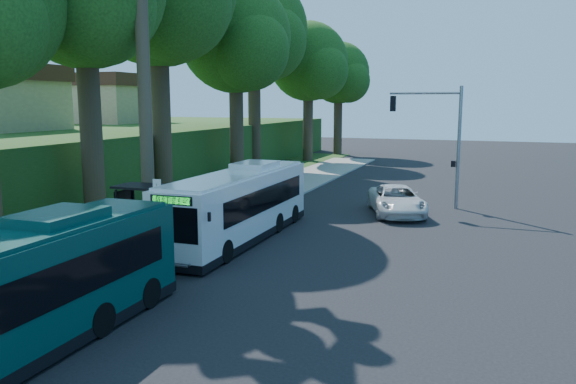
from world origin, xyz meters
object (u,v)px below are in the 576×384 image
at_px(teal_bus, 8,296).
at_px(bus_shelter, 149,202).
at_px(pickup, 397,200).
at_px(white_bus, 240,204).

bearing_deg(teal_bus, bus_shelter, 107.25).
relative_size(bus_shelter, pickup, 0.57).
relative_size(white_bus, pickup, 1.98).
distance_m(white_bus, pickup, 9.91).
distance_m(bus_shelter, teal_bus, 11.40).
bearing_deg(bus_shelter, teal_bus, -72.36).
xyz_separation_m(white_bus, pickup, (5.64, 8.10, -0.83)).
height_order(white_bus, pickup, white_bus).
xyz_separation_m(bus_shelter, pickup, (9.09, 10.01, -1.03)).
relative_size(white_bus, teal_bus, 1.00).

